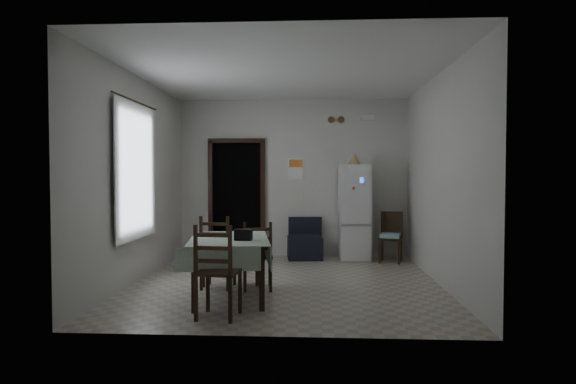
% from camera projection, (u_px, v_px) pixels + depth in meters
% --- Properties ---
extents(ground, '(4.50, 4.50, 0.00)m').
position_uv_depth(ground, '(286.00, 283.00, 6.71)').
color(ground, '#A79A88').
rests_on(ground, ground).
extents(ceiling, '(4.20, 4.50, 0.02)m').
position_uv_depth(ceiling, '(286.00, 74.00, 6.61)').
color(ceiling, white).
rests_on(ceiling, ground).
extents(wall_back, '(4.20, 0.02, 2.90)m').
position_uv_depth(wall_back, '(293.00, 178.00, 8.91)').
color(wall_back, beige).
rests_on(wall_back, ground).
extents(wall_front, '(4.20, 0.02, 2.90)m').
position_uv_depth(wall_front, '(272.00, 181.00, 4.42)').
color(wall_front, beige).
rests_on(wall_front, ground).
extents(wall_left, '(0.02, 4.50, 2.90)m').
position_uv_depth(wall_left, '(137.00, 179.00, 6.77)').
color(wall_left, beige).
rests_on(wall_left, ground).
extents(wall_right, '(0.02, 4.50, 2.90)m').
position_uv_depth(wall_right, '(440.00, 179.00, 6.55)').
color(wall_right, beige).
rests_on(wall_right, ground).
extents(doorway, '(1.06, 0.52, 2.22)m').
position_uv_depth(doorway, '(239.00, 198.00, 9.18)').
color(doorway, black).
rests_on(doorway, ground).
extents(window_recess, '(0.10, 1.20, 1.60)m').
position_uv_depth(window_recess, '(128.00, 172.00, 6.57)').
color(window_recess, silver).
rests_on(window_recess, ground).
extents(curtain, '(0.02, 1.45, 1.85)m').
position_uv_depth(curtain, '(136.00, 172.00, 6.57)').
color(curtain, silver).
rests_on(curtain, ground).
extents(curtain_rod, '(0.02, 1.60, 0.02)m').
position_uv_depth(curtain_rod, '(136.00, 102.00, 6.53)').
color(curtain_rod, black).
rests_on(curtain_rod, ground).
extents(calendar, '(0.28, 0.02, 0.40)m').
position_uv_depth(calendar, '(296.00, 169.00, 8.89)').
color(calendar, white).
rests_on(calendar, ground).
extents(calendar_image, '(0.24, 0.01, 0.14)m').
position_uv_depth(calendar_image, '(296.00, 163.00, 8.88)').
color(calendar_image, orange).
rests_on(calendar_image, ground).
extents(light_switch, '(0.08, 0.02, 0.12)m').
position_uv_depth(light_switch, '(301.00, 197.00, 8.90)').
color(light_switch, beige).
rests_on(light_switch, ground).
extents(vent_left, '(0.12, 0.03, 0.12)m').
position_uv_depth(vent_left, '(331.00, 120.00, 8.82)').
color(vent_left, brown).
rests_on(vent_left, ground).
extents(vent_right, '(0.12, 0.03, 0.12)m').
position_uv_depth(vent_right, '(341.00, 120.00, 8.81)').
color(vent_right, brown).
rests_on(vent_right, ground).
extents(emergency_light, '(0.25, 0.07, 0.09)m').
position_uv_depth(emergency_light, '(367.00, 118.00, 8.75)').
color(emergency_light, white).
rests_on(emergency_light, ground).
extents(fridge, '(0.57, 0.57, 1.69)m').
position_uv_depth(fridge, '(355.00, 212.00, 8.55)').
color(fridge, silver).
rests_on(fridge, ground).
extents(tan_cone, '(0.25, 0.25, 0.20)m').
position_uv_depth(tan_cone, '(354.00, 159.00, 8.53)').
color(tan_cone, tan).
rests_on(tan_cone, fridge).
extents(navy_seat, '(0.66, 0.64, 0.73)m').
position_uv_depth(navy_seat, '(305.00, 238.00, 8.61)').
color(navy_seat, black).
rests_on(navy_seat, ground).
extents(corner_chair, '(0.46, 0.46, 0.86)m').
position_uv_depth(corner_chair, '(390.00, 237.00, 8.26)').
color(corner_chair, black).
rests_on(corner_chair, ground).
extents(dining_table, '(1.14, 1.54, 0.74)m').
position_uv_depth(dining_table, '(229.00, 268.00, 5.87)').
color(dining_table, '#9CB298').
rests_on(dining_table, ground).
extents(black_bag, '(0.21, 0.14, 0.13)m').
position_uv_depth(black_bag, '(243.00, 235.00, 5.65)').
color(black_bag, black).
rests_on(black_bag, dining_table).
extents(dining_chair_far_left, '(0.45, 0.45, 0.97)m').
position_uv_depth(dining_chair_far_left, '(218.00, 251.00, 6.40)').
color(dining_chair_far_left, black).
rests_on(dining_chair_far_left, ground).
extents(dining_chair_far_right, '(0.43, 0.43, 0.90)m').
position_uv_depth(dining_chair_far_right, '(258.00, 255.00, 6.31)').
color(dining_chair_far_right, black).
rests_on(dining_chair_far_right, ground).
extents(dining_chair_near_head, '(0.47, 0.47, 0.99)m').
position_uv_depth(dining_chair_near_head, '(218.00, 270.00, 5.06)').
color(dining_chair_near_head, black).
rests_on(dining_chair_near_head, ground).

